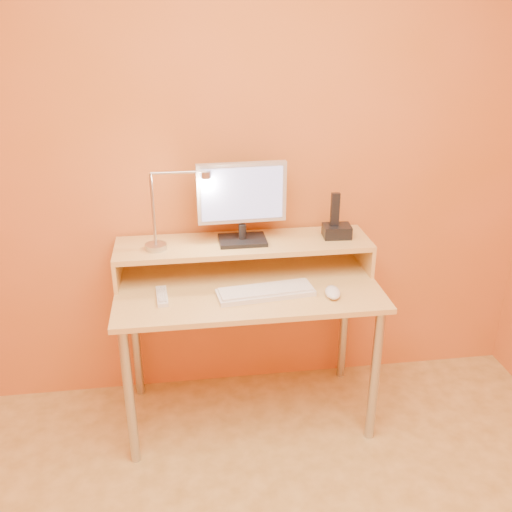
{
  "coord_description": "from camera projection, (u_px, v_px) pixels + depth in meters",
  "views": [
    {
      "loc": [
        -0.29,
        -1.14,
        1.9
      ],
      "look_at": [
        0.03,
        1.13,
        0.89
      ],
      "focal_mm": 40.09,
      "sensor_mm": 36.0,
      "label": 1
    }
  ],
  "objects": [
    {
      "name": "shelf_riser_right",
      "position": [
        363.0,
        253.0,
        2.8
      ],
      "size": [
        0.02,
        0.3,
        0.14
      ],
      "primitive_type": "cube",
      "color": "#E0BA65",
      "rests_on": "desk_lower"
    },
    {
      "name": "wall_back",
      "position": [
        239.0,
        156.0,
        2.69
      ],
      "size": [
        3.0,
        0.04,
        2.5
      ],
      "primitive_type": "cube",
      "color": "#E07841",
      "rests_on": "floor"
    },
    {
      "name": "mouse",
      "position": [
        333.0,
        292.0,
        2.52
      ],
      "size": [
        0.08,
        0.13,
        0.04
      ],
      "primitive_type": "ellipsoid",
      "rotation": [
        0.0,
        0.0,
        -0.13
      ],
      "color": "silver",
      "rests_on": "desk_lower"
    },
    {
      "name": "lamp_arm",
      "position": [
        178.0,
        172.0,
        2.48
      ],
      "size": [
        0.24,
        0.01,
        0.01
      ],
      "primitive_type": "cylinder",
      "rotation": [
        0.0,
        1.57,
        0.0
      ],
      "color": "#AFAFB3",
      "rests_on": "lamp_post"
    },
    {
      "name": "monitor_foot",
      "position": [
        242.0,
        240.0,
        2.68
      ],
      "size": [
        0.22,
        0.16,
        0.02
      ],
      "primitive_type": "cube",
      "color": "black",
      "rests_on": "desk_shelf"
    },
    {
      "name": "lamp_base",
      "position": [
        156.0,
        247.0,
        2.6
      ],
      "size": [
        0.1,
        0.1,
        0.02
      ],
      "primitive_type": "cylinder",
      "color": "#AFAFB3",
      "rests_on": "desk_shelf"
    },
    {
      "name": "lamp_head",
      "position": [
        206.0,
        175.0,
        2.5
      ],
      "size": [
        0.04,
        0.04,
        0.03
      ],
      "primitive_type": "cylinder",
      "color": "#AFAFB3",
      "rests_on": "lamp_arm"
    },
    {
      "name": "remote_control",
      "position": [
        162.0,
        296.0,
        2.5
      ],
      "size": [
        0.06,
        0.18,
        0.02
      ],
      "primitive_type": "cube",
      "rotation": [
        0.0,
        0.0,
        0.07
      ],
      "color": "silver",
      "rests_on": "desk_lower"
    },
    {
      "name": "desk_shelf",
      "position": [
        244.0,
        244.0,
        2.69
      ],
      "size": [
        1.2,
        0.3,
        0.02
      ],
      "primitive_type": "cube",
      "color": "#E0BA65",
      "rests_on": "desk_lower"
    },
    {
      "name": "lamp_post",
      "position": [
        153.0,
        210.0,
        2.53
      ],
      "size": [
        0.01,
        0.01,
        0.33
      ],
      "primitive_type": "cylinder",
      "color": "#AFAFB3",
      "rests_on": "lamp_base"
    },
    {
      "name": "desk_leg_fl",
      "position": [
        130.0,
        397.0,
        2.47
      ],
      "size": [
        0.04,
        0.04,
        0.69
      ],
      "primitive_type": "cylinder",
      "color": "#AFAFB3",
      "rests_on": "floor"
    },
    {
      "name": "desk_leg_fr",
      "position": [
        375.0,
        376.0,
        2.61
      ],
      "size": [
        0.04,
        0.04,
        0.69
      ],
      "primitive_type": "cylinder",
      "color": "#AFAFB3",
      "rests_on": "floor"
    },
    {
      "name": "monitor_neck",
      "position": [
        242.0,
        231.0,
        2.66
      ],
      "size": [
        0.04,
        0.04,
        0.07
      ],
      "primitive_type": "cylinder",
      "color": "black",
      "rests_on": "monitor_foot"
    },
    {
      "name": "phone_dock",
      "position": [
        337.0,
        231.0,
        2.73
      ],
      "size": [
        0.14,
        0.11,
        0.06
      ],
      "primitive_type": "cube",
      "rotation": [
        0.0,
        0.0,
        -0.06
      ],
      "color": "black",
      "rests_on": "desk_shelf"
    },
    {
      "name": "phone_handset",
      "position": [
        335.0,
        209.0,
        2.68
      ],
      "size": [
        0.04,
        0.03,
        0.16
      ],
      "primitive_type": "cube",
      "rotation": [
        0.0,
        0.0,
        -0.06
      ],
      "color": "black",
      "rests_on": "phone_dock"
    },
    {
      "name": "lamp_bulb",
      "position": [
        206.0,
        178.0,
        2.51
      ],
      "size": [
        0.03,
        0.03,
        0.0
      ],
      "primitive_type": "cylinder",
      "color": "#FFEAC6",
      "rests_on": "lamp_head"
    },
    {
      "name": "monitor_screen",
      "position": [
        242.0,
        194.0,
        2.58
      ],
      "size": [
        0.37,
        0.02,
        0.24
      ],
      "primitive_type": "cube",
      "rotation": [
        0.0,
        0.0,
        0.04
      ],
      "color": "#8F98D6",
      "rests_on": "monitor_panel"
    },
    {
      "name": "desk_leg_br",
      "position": [
        344.0,
        321.0,
        3.06
      ],
      "size": [
        0.04,
        0.04,
        0.69
      ],
      "primitive_type": "cylinder",
      "color": "#AFAFB3",
      "rests_on": "floor"
    },
    {
      "name": "desk_lower",
      "position": [
        248.0,
        289.0,
        2.62
      ],
      "size": [
        1.2,
        0.6,
        0.02
      ],
      "primitive_type": "cube",
      "color": "#E0BA65",
      "rests_on": "floor"
    },
    {
      "name": "monitor_panel",
      "position": [
        242.0,
        193.0,
        2.6
      ],
      "size": [
        0.41,
        0.05,
        0.28
      ],
      "primitive_type": "cube",
      "rotation": [
        0.0,
        0.0,
        0.04
      ],
      "color": "#BABABB",
      "rests_on": "monitor_neck"
    },
    {
      "name": "shelf_riser_left",
      "position": [
        117.0,
        267.0,
        2.65
      ],
      "size": [
        0.02,
        0.3,
        0.14
      ],
      "primitive_type": "cube",
      "color": "#E0BA65",
      "rests_on": "desk_lower"
    },
    {
      "name": "desk_leg_bl",
      "position": [
        136.0,
        337.0,
        2.92
      ],
      "size": [
        0.04,
        0.04,
        0.69
      ],
      "primitive_type": "cylinder",
      "color": "#AFAFB3",
      "rests_on": "floor"
    },
    {
      "name": "phone_led",
      "position": [
        349.0,
        235.0,
        2.69
      ],
      "size": [
        0.01,
        0.0,
        0.04
      ],
      "primitive_type": "cube",
      "color": "#365EFB",
      "rests_on": "phone_dock"
    },
    {
      "name": "monitor_back",
      "position": [
        241.0,
        191.0,
        2.62
      ],
      "size": [
        0.37,
        0.03,
        0.24
      ],
      "primitive_type": "cube",
      "rotation": [
        0.0,
        0.0,
        0.04
      ],
      "color": "black",
      "rests_on": "monitor_panel"
    },
    {
      "name": "keyboard",
      "position": [
        265.0,
        293.0,
        2.53
      ],
      "size": [
        0.44,
        0.19,
        0.02
      ],
      "primitive_type": "cube",
      "rotation": [
        0.0,
        0.0,
        0.11
      ],
      "color": "silver",
      "rests_on": "desk_lower"
    }
  ]
}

